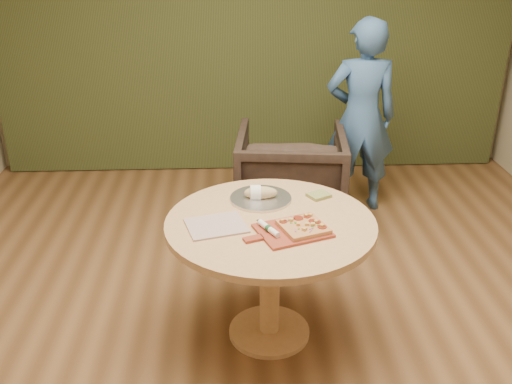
{
  "coord_description": "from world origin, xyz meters",
  "views": [
    {
      "loc": [
        -0.24,
        -2.46,
        2.16
      ],
      "look_at": [
        -0.11,
        0.25,
        0.92
      ],
      "focal_mm": 40.0,
      "sensor_mm": 36.0,
      "label": 1
    }
  ],
  "objects_px": {
    "pedestal_table": "(270,243)",
    "bread_roll": "(259,193)",
    "flatbread_pizza": "(303,226)",
    "serving_tray": "(261,198)",
    "pizza_paddle": "(291,231)",
    "armchair": "(291,173)",
    "cutlery_roll": "(269,228)",
    "person_standing": "(361,117)"
  },
  "relations": [
    {
      "from": "pedestal_table",
      "to": "bread_roll",
      "type": "bearing_deg",
      "value": 100.06
    },
    {
      "from": "pedestal_table",
      "to": "bread_roll",
      "type": "relative_size",
      "value": 5.88
    },
    {
      "from": "armchair",
      "to": "cutlery_roll",
      "type": "bearing_deg",
      "value": 85.64
    },
    {
      "from": "pizza_paddle",
      "to": "bread_roll",
      "type": "height_order",
      "value": "bread_roll"
    },
    {
      "from": "pizza_paddle",
      "to": "cutlery_roll",
      "type": "bearing_deg",
      "value": 163.25
    },
    {
      "from": "pizza_paddle",
      "to": "serving_tray",
      "type": "height_order",
      "value": "serving_tray"
    },
    {
      "from": "pizza_paddle",
      "to": "cutlery_roll",
      "type": "height_order",
      "value": "cutlery_roll"
    },
    {
      "from": "pedestal_table",
      "to": "pizza_paddle",
      "type": "xyz_separation_m",
      "value": [
        0.09,
        -0.14,
        0.15
      ]
    },
    {
      "from": "flatbread_pizza",
      "to": "person_standing",
      "type": "relative_size",
      "value": 0.18
    },
    {
      "from": "flatbread_pizza",
      "to": "cutlery_roll",
      "type": "distance_m",
      "value": 0.18
    },
    {
      "from": "pizza_paddle",
      "to": "armchair",
      "type": "height_order",
      "value": "armchair"
    },
    {
      "from": "pizza_paddle",
      "to": "flatbread_pizza",
      "type": "relative_size",
      "value": 1.68
    },
    {
      "from": "pedestal_table",
      "to": "flatbread_pizza",
      "type": "bearing_deg",
      "value": -38.13
    },
    {
      "from": "bread_roll",
      "to": "person_standing",
      "type": "bearing_deg",
      "value": 57.61
    },
    {
      "from": "pedestal_table",
      "to": "cutlery_roll",
      "type": "bearing_deg",
      "value": -97.94
    },
    {
      "from": "pedestal_table",
      "to": "bread_roll",
      "type": "xyz_separation_m",
      "value": [
        -0.05,
        0.27,
        0.18
      ]
    },
    {
      "from": "flatbread_pizza",
      "to": "person_standing",
      "type": "height_order",
      "value": "person_standing"
    },
    {
      "from": "cutlery_roll",
      "to": "armchair",
      "type": "distance_m",
      "value": 1.64
    },
    {
      "from": "armchair",
      "to": "person_standing",
      "type": "xyz_separation_m",
      "value": [
        0.59,
        0.25,
        0.37
      ]
    },
    {
      "from": "serving_tray",
      "to": "person_standing",
      "type": "relative_size",
      "value": 0.22
    },
    {
      "from": "cutlery_roll",
      "to": "serving_tray",
      "type": "bearing_deg",
      "value": 63.65
    },
    {
      "from": "flatbread_pizza",
      "to": "person_standing",
      "type": "xyz_separation_m",
      "value": [
        0.69,
        1.81,
        0.02
      ]
    },
    {
      "from": "cutlery_roll",
      "to": "person_standing",
      "type": "distance_m",
      "value": 2.03
    },
    {
      "from": "person_standing",
      "to": "bread_roll",
      "type": "bearing_deg",
      "value": 58.53
    },
    {
      "from": "pizza_paddle",
      "to": "serving_tray",
      "type": "xyz_separation_m",
      "value": [
        -0.13,
        0.4,
        -0.0
      ]
    },
    {
      "from": "flatbread_pizza",
      "to": "armchair",
      "type": "distance_m",
      "value": 1.6
    },
    {
      "from": "pizza_paddle",
      "to": "cutlery_roll",
      "type": "distance_m",
      "value": 0.12
    },
    {
      "from": "pedestal_table",
      "to": "armchair",
      "type": "relative_size",
      "value": 1.33
    },
    {
      "from": "armchair",
      "to": "person_standing",
      "type": "bearing_deg",
      "value": -150.72
    },
    {
      "from": "cutlery_roll",
      "to": "armchair",
      "type": "relative_size",
      "value": 0.22
    },
    {
      "from": "serving_tray",
      "to": "bread_roll",
      "type": "distance_m",
      "value": 0.04
    },
    {
      "from": "pedestal_table",
      "to": "cutlery_roll",
      "type": "xyz_separation_m",
      "value": [
        -0.02,
        -0.14,
        0.17
      ]
    },
    {
      "from": "cutlery_roll",
      "to": "serving_tray",
      "type": "xyz_separation_m",
      "value": [
        -0.02,
        0.41,
        -0.02
      ]
    },
    {
      "from": "cutlery_roll",
      "to": "serving_tray",
      "type": "height_order",
      "value": "cutlery_roll"
    },
    {
      "from": "bread_roll",
      "to": "armchair",
      "type": "bearing_deg",
      "value": 74.98
    },
    {
      "from": "pizza_paddle",
      "to": "flatbread_pizza",
      "type": "height_order",
      "value": "flatbread_pizza"
    },
    {
      "from": "bread_roll",
      "to": "person_standing",
      "type": "xyz_separation_m",
      "value": [
        0.9,
        1.42,
        0.0
      ]
    },
    {
      "from": "person_standing",
      "to": "armchair",
      "type": "bearing_deg",
      "value": 24.27
    },
    {
      "from": "flatbread_pizza",
      "to": "bread_roll",
      "type": "relative_size",
      "value": 1.46
    },
    {
      "from": "serving_tray",
      "to": "person_standing",
      "type": "height_order",
      "value": "person_standing"
    },
    {
      "from": "flatbread_pizza",
      "to": "serving_tray",
      "type": "bearing_deg",
      "value": 116.95
    },
    {
      "from": "pedestal_table",
      "to": "person_standing",
      "type": "relative_size",
      "value": 0.72
    }
  ]
}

